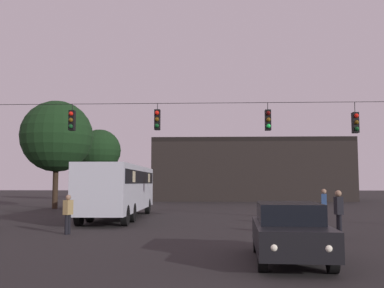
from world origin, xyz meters
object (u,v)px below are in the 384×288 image
at_px(pedestrian_crossing_right, 68,212).
at_px(city_bus, 120,186).
at_px(tree_left_silhouette, 100,151).
at_px(car_near_right, 289,231).
at_px(pedestrian_crossing_left, 324,205).
at_px(pedestrian_crossing_center, 339,211).
at_px(tree_behind_building, 57,136).

bearing_deg(pedestrian_crossing_right, city_bus, 86.25).
relative_size(pedestrian_crossing_right, tree_left_silhouette, 0.19).
relative_size(car_near_right, pedestrian_crossing_left, 2.51).
bearing_deg(tree_left_silhouette, city_bus, -72.73).
bearing_deg(pedestrian_crossing_right, pedestrian_crossing_center, -4.79).
distance_m(car_near_right, pedestrian_crossing_left, 9.54).
relative_size(car_near_right, pedestrian_crossing_right, 2.81).
distance_m(pedestrian_crossing_left, pedestrian_crossing_right, 11.55).
xyz_separation_m(pedestrian_crossing_center, tree_left_silhouette, (-17.28, 31.91, 4.66)).
distance_m(pedestrian_crossing_left, tree_left_silhouette, 33.25).
xyz_separation_m(pedestrian_crossing_left, tree_left_silhouette, (-17.86, 27.65, 4.67)).
bearing_deg(pedestrian_crossing_center, city_bus, 139.88).
bearing_deg(city_bus, pedestrian_crossing_right, -93.75).
bearing_deg(city_bus, car_near_right, -60.91).
distance_m(city_bus, pedestrian_crossing_center, 13.07).
distance_m(city_bus, tree_left_silhouette, 24.91).
height_order(city_bus, pedestrian_crossing_right, city_bus).
xyz_separation_m(car_near_right, pedestrian_crossing_right, (-7.79, 5.58, 0.09)).
relative_size(car_near_right, pedestrian_crossing_center, 2.49).
bearing_deg(car_near_right, pedestrian_crossing_center, 60.32).
relative_size(city_bus, tree_left_silhouette, 1.37).
relative_size(car_near_right, tree_behind_building, 0.51).
height_order(car_near_right, pedestrian_crossing_right, pedestrian_crossing_right).
distance_m(car_near_right, tree_left_silhouette, 39.72).
bearing_deg(pedestrian_crossing_center, pedestrian_crossing_left, 82.32).
distance_m(pedestrian_crossing_left, tree_behind_building, 22.67).
relative_size(pedestrian_crossing_center, pedestrian_crossing_right, 1.13).
bearing_deg(tree_left_silhouette, car_near_right, -68.26).
xyz_separation_m(city_bus, tree_behind_building, (-7.11, 9.24, 3.89)).
bearing_deg(pedestrian_crossing_center, tree_left_silhouette, 118.44).
bearing_deg(pedestrian_crossing_left, pedestrian_crossing_center, -97.68).
relative_size(city_bus, pedestrian_crossing_right, 7.01).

